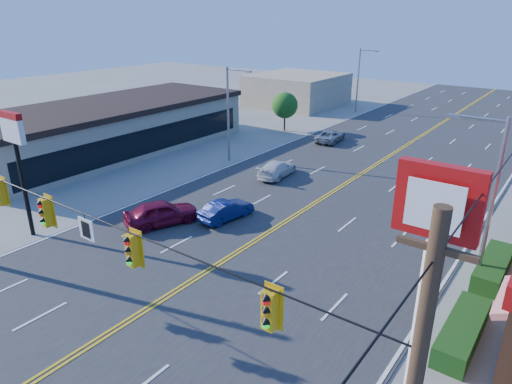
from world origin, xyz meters
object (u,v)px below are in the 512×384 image
Objects in this scene: signal_span at (66,234)px; car_white at (277,169)px; car_blue at (226,211)px; car_magenta at (161,213)px; car_silver at (330,136)px; kfc_pylon at (431,252)px; pizza_hut_sign at (16,149)px.

car_white is (-5.04, 20.82, -4.27)m from signal_span.
car_blue is 8.77m from car_white.
car_magenta is at bearing 56.20° from car_blue.
car_blue is at bearing 92.99° from car_silver.
kfc_pylon reaches higher than car_blue.
kfc_pylon is 1.91× the size of car_magenta.
kfc_pylon is 1.24× the size of pizza_hut_sign.
car_blue is at bearing 46.71° from pizza_hut_sign.
car_magenta is at bearing 85.28° from car_silver.
signal_span is at bearing -20.19° from pizza_hut_sign.
car_blue is (-3.09, 12.27, -4.28)m from signal_span.
kfc_pylon is at bearing 127.19° from car_white.
signal_span reaches higher than car_magenta.
pizza_hut_sign reaches higher than car_magenta.
signal_span is at bearing 113.29° from car_blue.
kfc_pylon is (11.12, 4.00, 1.16)m from signal_span.
kfc_pylon is 17.32m from car_blue.
kfc_pylon is 18.51m from car_magenta.
car_silver is at bearing -63.31° from car_magenta.
pizza_hut_sign is (-22.00, 0.00, -0.86)m from kfc_pylon.
car_white is (-16.15, 16.82, -5.42)m from kfc_pylon.
car_blue is at bearing 149.82° from kfc_pylon.
pizza_hut_sign is at bearing 55.84° from car_blue.
pizza_hut_sign is at bearing 64.19° from car_white.
car_silver is at bearing 101.35° from signal_span.
car_blue is (7.79, 8.27, -4.57)m from pizza_hut_sign.
car_magenta is 11.47m from car_white.
kfc_pylon is at bearing 115.00° from car_silver.
pizza_hut_sign reaches higher than car_white.
car_blue is at bearing 96.13° from car_white.
car_silver is (4.32, 28.69, -4.59)m from pizza_hut_sign.
pizza_hut_sign is 1.54× the size of car_magenta.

